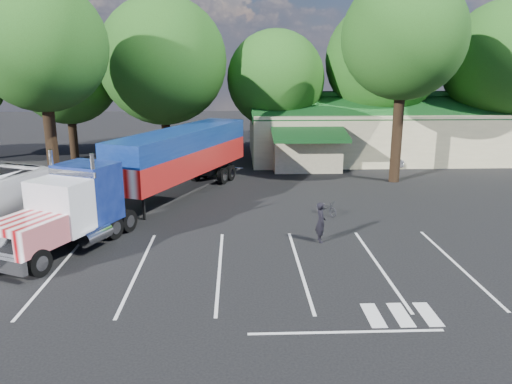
{
  "coord_description": "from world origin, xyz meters",
  "views": [
    {
      "loc": [
        0.73,
        -24.45,
        7.95
      ],
      "look_at": [
        1.62,
        -1.69,
        2.0
      ],
      "focal_mm": 35.0,
      "sensor_mm": 36.0,
      "label": 1
    }
  ],
  "objects_px": {
    "silver_sedan": "(380,158)",
    "woman": "(321,222)",
    "bicycle": "(326,207)",
    "semi_truck": "(159,164)"
  },
  "relations": [
    {
      "from": "silver_sedan",
      "to": "woman",
      "type": "bearing_deg",
      "value": -177.41
    },
    {
      "from": "woman",
      "to": "silver_sedan",
      "type": "xyz_separation_m",
      "value": [
        7.5,
        16.77,
        -0.3
      ]
    },
    {
      "from": "bicycle",
      "to": "silver_sedan",
      "type": "bearing_deg",
      "value": 29.42
    },
    {
      "from": "semi_truck",
      "to": "woman",
      "type": "bearing_deg",
      "value": -13.37
    },
    {
      "from": "semi_truck",
      "to": "silver_sedan",
      "type": "distance_m",
      "value": 18.92
    },
    {
      "from": "bicycle",
      "to": "silver_sedan",
      "type": "distance_m",
      "value": 14.25
    },
    {
      "from": "woman",
      "to": "bicycle",
      "type": "xyz_separation_m",
      "value": [
        1.0,
        4.09,
        -0.53
      ]
    },
    {
      "from": "semi_truck",
      "to": "woman",
      "type": "height_order",
      "value": "semi_truck"
    },
    {
      "from": "bicycle",
      "to": "silver_sedan",
      "type": "xyz_separation_m",
      "value": [
        6.5,
        12.68,
        0.23
      ]
    },
    {
      "from": "silver_sedan",
      "to": "bicycle",
      "type": "bearing_deg",
      "value": 179.54
    }
  ]
}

